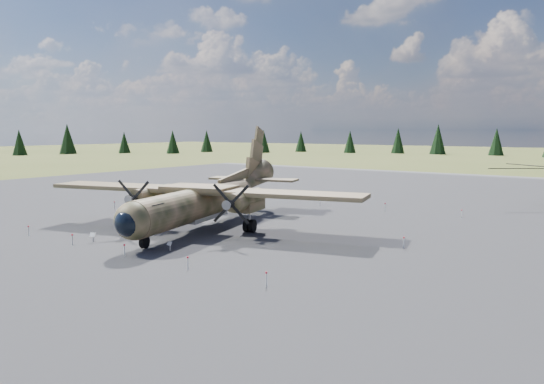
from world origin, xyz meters
The scene contains 7 objects.
ground centered at (0.00, 0.00, 0.00)m, with size 500.00×500.00×0.00m, color brown.
apron centered at (0.00, 10.00, 0.00)m, with size 120.00×120.00×0.04m, color #5A595E.
transport_plane centered at (-0.91, -2.27, 2.75)m, with size 28.78×25.75×9.56m.
info_placard_left centered at (-3.72, -11.90, 0.50)m, with size 0.51×0.33×0.75m.
info_placard_right centered at (3.26, -10.54, 0.47)m, with size 0.48×0.28×0.71m.
barrier_fence centered at (-0.46, -0.08, 0.51)m, with size 33.12×29.62×0.85m.
treeline centered at (6.62, 3.16, 4.68)m, with size 328.97×329.70×10.93m.
Camera 1 is at (30.80, -36.32, 8.57)m, focal length 35.00 mm.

